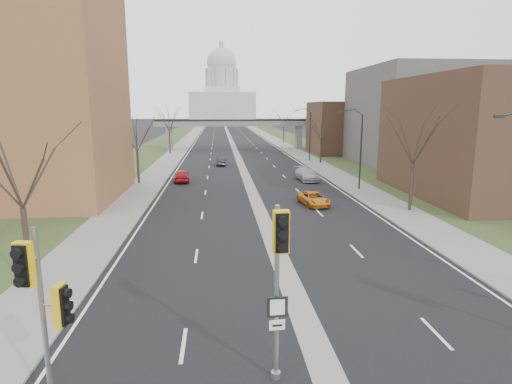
{
  "coord_description": "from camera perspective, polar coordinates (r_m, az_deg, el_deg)",
  "views": [
    {
      "loc": [
        -3.55,
        -12.97,
        8.87
      ],
      "look_at": [
        -1.38,
        11.6,
        4.01
      ],
      "focal_mm": 30.0,
      "sensor_mm": 36.0,
      "label": 1
    }
  ],
  "objects": [
    {
      "name": "streetlight_far",
      "position": [
        72.47,
        6.62,
        9.57
      ],
      "size": [
        2.61,
        0.2,
        8.7
      ],
      "color": "black",
      "rests_on": "sidewalk_right"
    },
    {
      "name": "commercial_block_near",
      "position": [
        49.46,
        29.02,
        6.44
      ],
      "size": [
        16.0,
        20.0,
        12.0
      ],
      "primitive_type": "cube",
      "color": "#492F22",
      "rests_on": "ground"
    },
    {
      "name": "signal_pole_median",
      "position": [
        13.37,
        3.09,
        -9.61
      ],
      "size": [
        0.69,
        0.97,
        5.93
      ],
      "rotation": [
        0.0,
        0.0,
        0.06
      ],
      "color": "gray",
      "rests_on": "ground"
    },
    {
      "name": "commercial_block_far",
      "position": [
        86.91,
        12.19,
        8.36
      ],
      "size": [
        14.0,
        14.0,
        10.0
      ],
      "primitive_type": "cube",
      "color": "#492F22",
      "rests_on": "ground"
    },
    {
      "name": "tree_left_a",
      "position": [
        23.11,
        -29.23,
        4.19
      ],
      "size": [
        7.2,
        7.2,
        9.4
      ],
      "color": "#382B21",
      "rests_on": "sidewalk_left"
    },
    {
      "name": "sidewalk_right",
      "position": [
        163.95,
        0.41,
        8.08
      ],
      "size": [
        4.0,
        600.0,
        0.12
      ],
      "primitive_type": "cube",
      "color": "gray",
      "rests_on": "ground"
    },
    {
      "name": "car_left_far",
      "position": [
        67.19,
        -4.66,
        4.07
      ],
      "size": [
        1.47,
        3.82,
        1.24
      ],
      "primitive_type": "imported",
      "rotation": [
        0.0,
        0.0,
        3.1
      ],
      "color": "black",
      "rests_on": "ground"
    },
    {
      "name": "tree_left_c",
      "position": [
        85.52,
        -11.55,
        9.71
      ],
      "size": [
        7.65,
        7.65,
        9.99
      ],
      "color": "#382B21",
      "rests_on": "sidewalk_left"
    },
    {
      "name": "tree_right_c",
      "position": [
        109.25,
        3.73,
        10.18
      ],
      "size": [
        7.65,
        7.65,
        9.99
      ],
      "color": "#382B21",
      "rests_on": "sidewalk_right"
    },
    {
      "name": "tree_left_b",
      "position": [
        51.91,
        -15.67,
        7.83
      ],
      "size": [
        6.75,
        6.75,
        8.81
      ],
      "color": "#382B21",
      "rests_on": "sidewalk_left"
    },
    {
      "name": "car_right_near",
      "position": [
        39.93,
        7.7,
        -0.88
      ],
      "size": [
        2.62,
        4.66,
        1.23
      ],
      "primitive_type": "imported",
      "rotation": [
        0.0,
        0.0,
        0.14
      ],
      "color": "#C27114",
      "rests_on": "ground"
    },
    {
      "name": "car_left_near",
      "position": [
        52.91,
        -9.91,
        2.19
      ],
      "size": [
        2.23,
        4.67,
        1.54
      ],
      "primitive_type": "imported",
      "rotation": [
        0.0,
        0.0,
        3.23
      ],
      "color": "#A11219",
      "rests_on": "ground"
    },
    {
      "name": "capitol",
      "position": [
        333.14,
        -4.54,
        12.8
      ],
      "size": [
        48.0,
        42.0,
        55.75
      ],
      "color": "#BCB7AC",
      "rests_on": "ground"
    },
    {
      "name": "pedestrian_bridge",
      "position": [
        93.13,
        -2.89,
        8.67
      ],
      "size": [
        34.0,
        3.0,
        6.45
      ],
      "color": "slate",
      "rests_on": "ground"
    },
    {
      "name": "median_strip",
      "position": [
        163.25,
        -3.83,
        8.02
      ],
      "size": [
        1.2,
        600.0,
        0.02
      ],
      "primitive_type": "cube",
      "color": "gray",
      "rests_on": "ground"
    },
    {
      "name": "road_surface",
      "position": [
        163.25,
        -3.83,
        8.02
      ],
      "size": [
        20.0,
        600.0,
        0.01
      ],
      "primitive_type": "cube",
      "color": "black",
      "rests_on": "ground"
    },
    {
      "name": "commercial_block_mid",
      "position": [
        72.24,
        21.15,
        9.33
      ],
      "size": [
        18.0,
        22.0,
        15.0
      ],
      "primitive_type": "cube",
      "color": "#4F4D49",
      "rests_on": "ground"
    },
    {
      "name": "tree_right_b",
      "position": [
        70.03,
        8.73,
        8.53
      ],
      "size": [
        6.3,
        6.3,
        8.22
      ],
      "color": "#382B21",
      "rests_on": "sidewalk_right"
    },
    {
      "name": "sidewalk_left",
      "position": [
        163.43,
        -8.08,
        7.96
      ],
      "size": [
        4.0,
        600.0,
        0.12
      ],
      "primitive_type": "cube",
      "color": "gray",
      "rests_on": "ground"
    },
    {
      "name": "ground",
      "position": [
        16.11,
        9.26,
        -22.41
      ],
      "size": [
        700.0,
        700.0,
        0.0
      ],
      "primitive_type": "plane",
      "color": "black",
      "rests_on": "ground"
    },
    {
      "name": "car_right_mid",
      "position": [
        53.47,
        6.75,
        2.36
      ],
      "size": [
        2.6,
        5.45,
        1.53
      ],
      "primitive_type": "imported",
      "rotation": [
        0.0,
        0.0,
        0.09
      ],
      "color": "#9F9EA5",
      "rests_on": "ground"
    },
    {
      "name": "grass_verge_right",
      "position": [
        164.63,
        2.51,
        8.08
      ],
      "size": [
        8.0,
        600.0,
        0.1
      ],
      "primitive_type": "cube",
      "color": "#2A3E1D",
      "rests_on": "ground"
    },
    {
      "name": "tree_right_a",
      "position": [
        38.76,
        20.41,
        7.16
      ],
      "size": [
        7.2,
        7.2,
        9.4
      ],
      "color": "#382B21",
      "rests_on": "sidewalk_right"
    },
    {
      "name": "grass_verge_left",
      "position": [
        163.85,
        -10.19,
        7.9
      ],
      "size": [
        8.0,
        600.0,
        0.1
      ],
      "primitive_type": "cube",
      "color": "#2A3E1D",
      "rests_on": "ground"
    },
    {
      "name": "signal_pole_left",
      "position": [
        13.59,
        -26.5,
        -12.44
      ],
      "size": [
        1.16,
        0.95,
        5.66
      ],
      "rotation": [
        0.0,
        0.0,
        -0.19
      ],
      "color": "gray",
      "rests_on": "ground"
    },
    {
      "name": "streetlight_mid",
      "position": [
        47.31,
        13.01,
        8.55
      ],
      "size": [
        2.61,
        0.2,
        8.7
      ],
      "color": "black",
      "rests_on": "sidewalk_right"
    }
  ]
}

